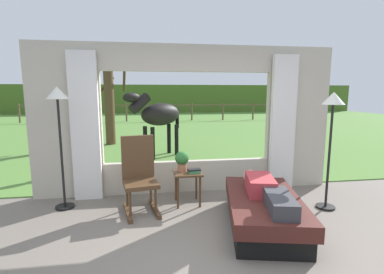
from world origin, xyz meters
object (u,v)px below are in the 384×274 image
floor_lamp_right (332,115)px  pasture_tree (109,97)px  floor_lamp_left (58,111)px  reclining_person (266,190)px  side_table (188,178)px  book_stack (194,171)px  rocking_chair (139,175)px  potted_plant (182,160)px  recliner_sofa (263,211)px  horse (158,115)px

floor_lamp_right → pasture_tree: 7.23m
floor_lamp_left → pasture_tree: (0.02, 5.46, 0.12)m
reclining_person → floor_lamp_right: bearing=35.2°
side_table → floor_lamp_left: bearing=176.4°
side_table → book_stack: book_stack is taller
book_stack → reclining_person: bearing=-50.0°
rocking_chair → potted_plant: size_ratio=3.50×
potted_plant → floor_lamp_left: floor_lamp_left is taller
side_table → book_stack: size_ratio=2.49×
potted_plant → floor_lamp_right: 2.33m
recliner_sofa → rocking_chair: 1.83m
recliner_sofa → potted_plant: (-0.95, 1.00, 0.48)m
potted_plant → floor_lamp_left: size_ratio=0.17×
floor_lamp_right → side_table: bearing=166.7°
potted_plant → floor_lamp_left: bearing=178.1°
rocking_chair → floor_lamp_left: size_ratio=0.61×
book_stack → pasture_tree: bearing=109.1°
recliner_sofa → side_table: side_table is taller
recliner_sofa → floor_lamp_left: (-2.76, 1.06, 1.27)m
potted_plant → horse: (-0.24, 3.31, 0.45)m
recliner_sofa → horse: bearing=118.0°
recliner_sofa → book_stack: bearing=144.0°
floor_lamp_left → potted_plant: bearing=-1.9°
recliner_sofa → reclining_person: bearing=-77.5°
recliner_sofa → reclining_person: (-0.00, -0.05, 0.30)m
reclining_person → floor_lamp_right: size_ratio=0.81×
book_stack → pasture_tree: pasture_tree is taller
side_table → floor_lamp_left: (-1.89, 0.12, 1.06)m
side_table → floor_lamp_left: floor_lamp_left is taller
rocking_chair → floor_lamp_right: (2.81, -0.35, 0.88)m
rocking_chair → side_table: bearing=0.3°
book_stack → rocking_chair: bearing=-174.5°
reclining_person → book_stack: bearing=142.5°
horse → rocking_chair: bearing=136.0°
reclining_person → book_stack: size_ratio=6.84×
rocking_chair → book_stack: size_ratio=5.36×
reclining_person → pasture_tree: pasture_tree is taller
floor_lamp_left → horse: bearing=64.3°
rocking_chair → side_table: rocking_chair is taller
reclining_person → horse: horse is taller
side_table → horse: size_ratio=0.30×
floor_lamp_right → pasture_tree: (-3.94, 6.07, 0.18)m
reclining_person → potted_plant: potted_plant is taller
rocking_chair → floor_lamp_left: floor_lamp_left is taller
book_stack → horse: bearing=96.9°
recliner_sofa → floor_lamp_left: floor_lamp_left is taller
side_table → potted_plant: size_ratio=1.63×
book_stack → floor_lamp_left: bearing=174.8°
floor_lamp_right → reclining_person: bearing=-157.3°
recliner_sofa → floor_lamp_right: bearing=33.2°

